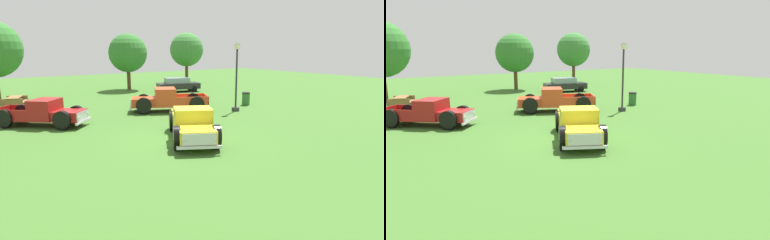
# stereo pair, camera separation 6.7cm
# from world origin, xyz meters

# --- Properties ---
(ground_plane) EXTENTS (80.00, 80.00, 0.00)m
(ground_plane) POSITION_xyz_m (0.00, 0.00, 0.00)
(ground_plane) COLOR #3D6B28
(pickup_truck_foreground) EXTENTS (3.81, 5.21, 1.52)m
(pickup_truck_foreground) POSITION_xyz_m (0.26, -0.30, 0.72)
(pickup_truck_foreground) COLOR yellow
(pickup_truck_foreground) RESTS_ON ground_plane
(pickup_truck_behind_left) EXTENTS (4.72, 4.41, 1.46)m
(pickup_truck_behind_left) POSITION_xyz_m (-4.62, 6.55, 0.70)
(pickup_truck_behind_left) COLOR maroon
(pickup_truck_behind_left) RESTS_ON ground_plane
(pickup_truck_behind_right) EXTENTS (5.37, 3.80, 1.56)m
(pickup_truck_behind_right) POSITION_xyz_m (2.71, 6.73, 0.74)
(pickup_truck_behind_right) COLOR #D14723
(pickup_truck_behind_right) RESTS_ON ground_plane
(sedan_distant_a) EXTENTS (4.27, 2.59, 1.33)m
(sedan_distant_a) POSITION_xyz_m (8.77, 14.88, 0.70)
(sedan_distant_a) COLOR black
(sedan_distant_a) RESTS_ON ground_plane
(lamp_post_far) EXTENTS (0.36, 0.36, 4.49)m
(lamp_post_far) POSITION_xyz_m (6.71, 4.15, 2.35)
(lamp_post_far) COLOR #2D2D33
(lamp_post_far) RESTS_ON ground_plane
(picnic_table) EXTENTS (2.00, 2.19, 0.78)m
(picnic_table) POSITION_xyz_m (-5.40, 13.79, 0.49)
(picnic_table) COLOR olive
(picnic_table) RESTS_ON ground_plane
(trash_can) EXTENTS (0.59, 0.59, 0.95)m
(trash_can) POSITION_xyz_m (8.95, 5.57, 0.48)
(trash_can) COLOR #2D6B2D
(trash_can) RESTS_ON ground_plane
(oak_tree_east) EXTENTS (3.84, 3.84, 5.86)m
(oak_tree_east) POSITION_xyz_m (13.36, 20.43, 3.92)
(oak_tree_east) COLOR brown
(oak_tree_east) RESTS_ON ground_plane
(oak_tree_center) EXTENTS (3.78, 3.78, 5.54)m
(oak_tree_center) POSITION_xyz_m (5.44, 18.88, 3.63)
(oak_tree_center) COLOR brown
(oak_tree_center) RESTS_ON ground_plane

